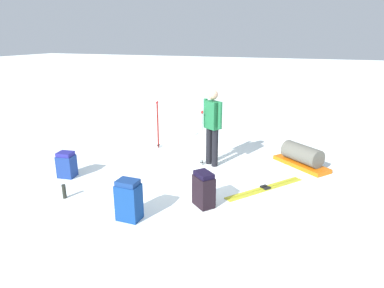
{
  "coord_description": "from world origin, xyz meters",
  "views": [
    {
      "loc": [
        -6.09,
        -2.3,
        2.79
      ],
      "look_at": [
        0.0,
        0.0,
        0.7
      ],
      "focal_mm": 31.72,
      "sensor_mm": 36.0,
      "label": 1
    }
  ],
  "objects_px": {
    "backpack_large_dark": "(204,189)",
    "backpack_small_spare": "(67,165)",
    "ski_pair_near": "(265,188)",
    "ski_poles_planted_near": "(202,135)",
    "ski_poles_planted_far": "(158,122)",
    "backpack_bright": "(129,200)",
    "thermos_bottle": "(64,191)",
    "skier_standing": "(212,124)",
    "gear_sled": "(302,156)"
  },
  "relations": [
    {
      "from": "ski_pair_near",
      "to": "backpack_small_spare",
      "type": "distance_m",
      "value": 4.02
    },
    {
      "from": "skier_standing",
      "to": "thermos_bottle",
      "type": "xyz_separation_m",
      "value": [
        -2.51,
        1.97,
        -0.82
      ]
    },
    {
      "from": "skier_standing",
      "to": "backpack_bright",
      "type": "bearing_deg",
      "value": 169.57
    },
    {
      "from": "backpack_small_spare",
      "to": "ski_poles_planted_near",
      "type": "relative_size",
      "value": 0.44
    },
    {
      "from": "backpack_small_spare",
      "to": "gear_sled",
      "type": "xyz_separation_m",
      "value": [
        2.34,
        -4.48,
        -0.04
      ]
    },
    {
      "from": "ski_poles_planted_near",
      "to": "backpack_large_dark",
      "type": "bearing_deg",
      "value": -159.95
    },
    {
      "from": "thermos_bottle",
      "to": "gear_sled",
      "type": "bearing_deg",
      "value": -50.91
    },
    {
      "from": "thermos_bottle",
      "to": "backpack_large_dark",
      "type": "bearing_deg",
      "value": -75.74
    },
    {
      "from": "backpack_large_dark",
      "to": "ski_poles_planted_near",
      "type": "relative_size",
      "value": 0.5
    },
    {
      "from": "backpack_large_dark",
      "to": "ski_poles_planted_far",
      "type": "bearing_deg",
      "value": 39.29
    },
    {
      "from": "ski_poles_planted_near",
      "to": "gear_sled",
      "type": "distance_m",
      "value": 2.27
    },
    {
      "from": "backpack_small_spare",
      "to": "ski_poles_planted_near",
      "type": "xyz_separation_m",
      "value": [
        1.65,
        -2.36,
        0.43
      ]
    },
    {
      "from": "thermos_bottle",
      "to": "ski_pair_near",
      "type": "bearing_deg",
      "value": -63.48
    },
    {
      "from": "skier_standing",
      "to": "ski_pair_near",
      "type": "relative_size",
      "value": 1.1
    },
    {
      "from": "skier_standing",
      "to": "ski_pair_near",
      "type": "bearing_deg",
      "value": -122.68
    },
    {
      "from": "skier_standing",
      "to": "backpack_small_spare",
      "type": "distance_m",
      "value": 3.17
    },
    {
      "from": "skier_standing",
      "to": "ski_pair_near",
      "type": "distance_m",
      "value": 1.85
    },
    {
      "from": "skier_standing",
      "to": "thermos_bottle",
      "type": "height_order",
      "value": "skier_standing"
    },
    {
      "from": "skier_standing",
      "to": "gear_sled",
      "type": "distance_m",
      "value": 2.13
    },
    {
      "from": "ski_poles_planted_far",
      "to": "thermos_bottle",
      "type": "relative_size",
      "value": 4.66
    },
    {
      "from": "skier_standing",
      "to": "ski_pair_near",
      "type": "xyz_separation_m",
      "value": [
        -0.86,
        -1.34,
        -0.94
      ]
    },
    {
      "from": "ski_pair_near",
      "to": "backpack_large_dark",
      "type": "distance_m",
      "value": 1.4
    },
    {
      "from": "skier_standing",
      "to": "gear_sled",
      "type": "height_order",
      "value": "skier_standing"
    },
    {
      "from": "skier_standing",
      "to": "backpack_small_spare",
      "type": "height_order",
      "value": "skier_standing"
    },
    {
      "from": "skier_standing",
      "to": "backpack_large_dark",
      "type": "distance_m",
      "value": 2.06
    },
    {
      "from": "backpack_large_dark",
      "to": "backpack_bright",
      "type": "bearing_deg",
      "value": 131.2
    },
    {
      "from": "ski_pair_near",
      "to": "ski_poles_planted_near",
      "type": "relative_size",
      "value": 1.25
    },
    {
      "from": "backpack_bright",
      "to": "thermos_bottle",
      "type": "relative_size",
      "value": 2.58
    },
    {
      "from": "skier_standing",
      "to": "ski_poles_planted_near",
      "type": "height_order",
      "value": "skier_standing"
    },
    {
      "from": "backpack_large_dark",
      "to": "backpack_small_spare",
      "type": "xyz_separation_m",
      "value": [
        0.19,
        3.04,
        -0.04
      ]
    },
    {
      "from": "backpack_bright",
      "to": "thermos_bottle",
      "type": "height_order",
      "value": "backpack_bright"
    },
    {
      "from": "gear_sled",
      "to": "thermos_bottle",
      "type": "xyz_separation_m",
      "value": [
        -3.15,
        3.87,
        -0.09
      ]
    },
    {
      "from": "backpack_large_dark",
      "to": "thermos_bottle",
      "type": "distance_m",
      "value": 2.51
    },
    {
      "from": "backpack_bright",
      "to": "thermos_bottle",
      "type": "bearing_deg",
      "value": 81.47
    },
    {
      "from": "gear_sled",
      "to": "thermos_bottle",
      "type": "bearing_deg",
      "value": 129.09
    },
    {
      "from": "ski_pair_near",
      "to": "backpack_small_spare",
      "type": "height_order",
      "value": "backpack_small_spare"
    },
    {
      "from": "backpack_bright",
      "to": "ski_poles_planted_near",
      "type": "xyz_separation_m",
      "value": [
        2.68,
        -0.28,
        0.36
      ]
    },
    {
      "from": "backpack_large_dark",
      "to": "ski_poles_planted_far",
      "type": "xyz_separation_m",
      "value": [
        2.6,
        2.13,
        0.38
      ]
    },
    {
      "from": "backpack_large_dark",
      "to": "thermos_bottle",
      "type": "xyz_separation_m",
      "value": [
        -0.62,
        2.42,
        -0.17
      ]
    },
    {
      "from": "backpack_bright",
      "to": "ski_poles_planted_far",
      "type": "height_order",
      "value": "ski_poles_planted_far"
    },
    {
      "from": "skier_standing",
      "to": "thermos_bottle",
      "type": "distance_m",
      "value": 3.3
    },
    {
      "from": "skier_standing",
      "to": "backpack_bright",
      "type": "xyz_separation_m",
      "value": [
        -2.74,
        0.5,
        -0.63
      ]
    },
    {
      "from": "backpack_large_dark",
      "to": "ski_poles_planted_near",
      "type": "height_order",
      "value": "ski_poles_planted_near"
    },
    {
      "from": "ski_poles_planted_far",
      "to": "thermos_bottle",
      "type": "bearing_deg",
      "value": 174.78
    },
    {
      "from": "ski_poles_planted_near",
      "to": "thermos_bottle",
      "type": "height_order",
      "value": "ski_poles_planted_near"
    },
    {
      "from": "ski_pair_near",
      "to": "backpack_bright",
      "type": "distance_m",
      "value": 2.65
    },
    {
      "from": "backpack_large_dark",
      "to": "ski_poles_planted_near",
      "type": "distance_m",
      "value": 2.0
    },
    {
      "from": "backpack_large_dark",
      "to": "backpack_small_spare",
      "type": "height_order",
      "value": "backpack_large_dark"
    },
    {
      "from": "skier_standing",
      "to": "ski_poles_planted_far",
      "type": "xyz_separation_m",
      "value": [
        0.71,
        1.68,
        -0.28
      ]
    },
    {
      "from": "backpack_small_spare",
      "to": "backpack_large_dark",
      "type": "bearing_deg",
      "value": -93.64
    }
  ]
}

